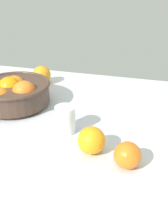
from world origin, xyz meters
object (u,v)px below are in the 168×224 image
Objects in this scene: loose_orange_0 at (127,155)px; loose_orange_3 at (42,75)px; juice_glass at (65,121)px; loose_orange_4 at (91,140)px; fruit_bowl at (14,93)px.

loose_orange_3 reaches higher than loose_orange_0.
loose_orange_0 is (19.99, -11.15, -0.17)cm from juice_glass.
loose_orange_4 is at bearing 161.36° from loose_orange_0.
fruit_bowl is 39.63cm from loose_orange_4.
juice_glass is at bearing 142.27° from loose_orange_4.
juice_glass is 41.90cm from loose_orange_3.
loose_orange_3 is 54.18cm from loose_orange_4.
loose_orange_4 is (34.26, -19.86, -1.26)cm from fruit_bowl.
loose_orange_0 is 10.45cm from loose_orange_4.
loose_orange_3 is at bearing 88.27° from fruit_bowl.
fruit_bowl is at bearing 153.49° from juice_glass.
juice_glass reaches higher than loose_orange_3.
juice_glass reaches higher than loose_orange_0.
fruit_bowl reaches higher than loose_orange_0.
fruit_bowl reaches higher than juice_glass.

